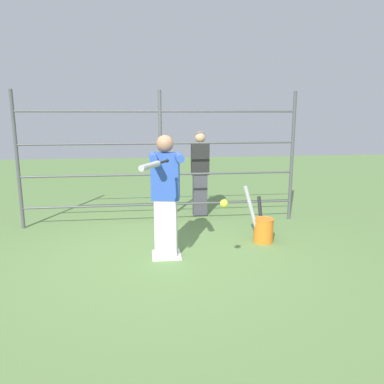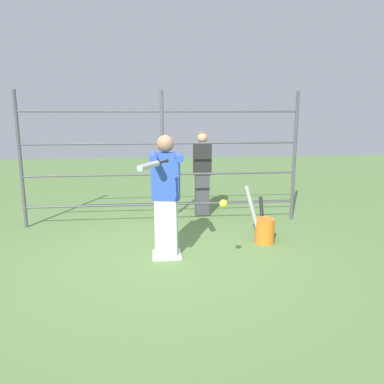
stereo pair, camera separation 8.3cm
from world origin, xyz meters
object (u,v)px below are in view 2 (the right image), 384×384
object	(u,v)px
baseball_bat_swinging	(151,165)
bat_bucket	(264,228)
bystander_behind_fence	(202,173)
batter	(166,193)
softball_in_flight	(223,204)

from	to	relation	value
baseball_bat_swinging	bat_bucket	distance (m)	2.46
bystander_behind_fence	baseball_bat_swinging	bearing A→B (deg)	72.27
baseball_bat_swinging	batter	bearing A→B (deg)	-101.59
baseball_bat_swinging	bat_bucket	size ratio (longest dim) A/B	0.89
baseball_bat_swinging	softball_in_flight	distance (m)	0.98
batter	softball_in_flight	distance (m)	1.00
bat_bucket	bystander_behind_fence	size ratio (longest dim) A/B	0.55
bat_bucket	bystander_behind_fence	distance (m)	1.94
batter	baseball_bat_swinging	size ratio (longest dim) A/B	2.10
softball_in_flight	bat_bucket	size ratio (longest dim) A/B	0.11
bystander_behind_fence	softball_in_flight	bearing A→B (deg)	87.50
bat_bucket	softball_in_flight	bearing A→B (deg)	53.60
batter	bat_bucket	world-z (taller)	batter
batter	bystander_behind_fence	bearing A→B (deg)	-110.26
bat_bucket	baseball_bat_swinging	bearing A→B (deg)	37.90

